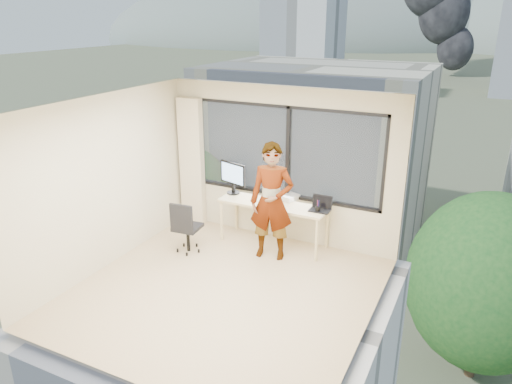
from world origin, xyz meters
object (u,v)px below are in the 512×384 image
Objects in this scene: desk at (273,223)px; chair at (187,226)px; laptop at (320,205)px; handbag at (324,202)px; person at (272,202)px; monitor at (233,178)px; game_console at (287,196)px.

chair reaches higher than desk.
laptop is (0.80, -0.02, 0.48)m from desk.
laptop is at bearing -83.55° from handbag.
handbag is at bearing 89.65° from laptop.
person reaches higher than desk.
desk is 3.21× the size of monitor.
monitor is 2.31× the size of handbag.
person reaches higher than laptop.
laptop is at bearing -1.91° from game_console.
game_console is at bearing 80.19° from person.
handbag reaches higher than game_console.
person is at bearing -149.01° from laptop.
laptop is at bearing -1.19° from desk.
handbag is (0.65, 0.57, -0.09)m from person.
desk is at bearing 31.26° from chair.
laptop is 0.17m from handbag.
person reaches higher than game_console.
chair is 2.15m from laptop.
handbag is (1.94, 1.01, 0.39)m from chair.
laptop reaches higher than handbag.
chair is 1.15m from monitor.
game_console is at bearing 26.95° from monitor.
monitor is (-0.95, 0.49, 0.10)m from person.
handbag is (0.67, -0.10, 0.05)m from game_console.
person is at bearing 13.26° from chair.
chair is at bearing -145.99° from handbag.
person is 7.67× the size of handbag.
person is at bearing -132.33° from handbag.
monitor is 1.64× the size of laptop.
chair is 0.48× the size of person.
monitor reaches higher than desk.
laptop reaches higher than chair.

